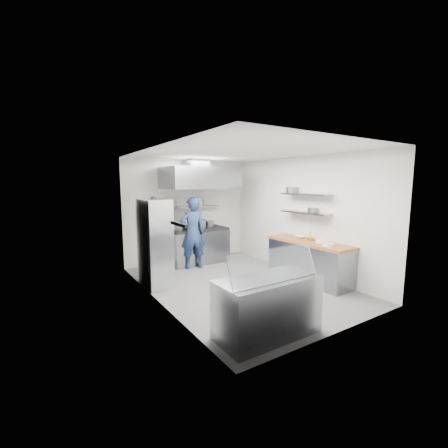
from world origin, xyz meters
TOP-DOWN VIEW (x-y plane):
  - floor at (0.00, 0.00)m, footprint 5.00×5.00m
  - ceiling at (0.00, 0.00)m, footprint 5.00×5.00m
  - wall_back at (0.00, 2.50)m, footprint 3.60×2.80m
  - wall_front at (0.00, -2.50)m, footprint 3.60×2.80m
  - wall_left at (-1.80, 0.00)m, footprint 2.80×5.00m
  - wall_right at (1.80, 0.00)m, footprint 2.80×5.00m
  - gas_range at (0.10, 2.10)m, footprint 1.60×0.80m
  - cooktop at (0.10, 2.10)m, footprint 1.57×0.78m
  - stock_pot_left at (-0.46, 2.01)m, footprint 0.31×0.31m
  - stock_pot_mid at (0.10, 1.98)m, footprint 0.33×0.33m
  - stock_pot_right at (0.52, 2.18)m, footprint 0.28×0.28m
  - over_range_shelf at (0.10, 2.34)m, footprint 1.60×0.30m
  - shelf_pot_a at (-0.53, 2.39)m, footprint 0.27×0.27m
  - shelf_pot_b at (0.27, 2.35)m, footprint 0.28×0.28m
  - extractor_hood at (0.10, 1.93)m, footprint 1.90×1.15m
  - hood_duct at (0.10, 2.15)m, footprint 0.55×0.55m
  - red_firebox at (-1.25, 2.44)m, footprint 0.22×0.10m
  - chef at (-0.27, 1.67)m, footprint 0.72×0.53m
  - wire_rack at (-1.53, 0.91)m, footprint 0.50×0.90m
  - rack_bin_a at (-1.53, 0.94)m, footprint 0.17×0.22m
  - rack_bin_b at (-1.53, 1.41)m, footprint 0.15×0.20m
  - rack_jar at (-1.48, 1.07)m, footprint 0.12×0.12m
  - knife_strip at (-1.78, -0.90)m, footprint 0.04×0.55m
  - prep_counter_base at (1.48, -0.60)m, footprint 0.62×2.00m
  - prep_counter_top at (1.48, -0.60)m, footprint 0.65×2.04m
  - plate_stack_a at (1.38, -1.18)m, footprint 0.22×0.22m
  - plate_stack_b at (1.55, -0.88)m, footprint 0.24×0.24m
  - copper_pan at (1.56, -0.56)m, footprint 0.17×0.17m
  - squeeze_bottle at (1.66, -0.44)m, footprint 0.06×0.06m
  - mixing_bowl at (1.57, -0.23)m, footprint 0.27×0.27m
  - wall_shelf_lower at (1.64, -0.30)m, footprint 0.30×1.30m
  - wall_shelf_upper at (1.64, -0.30)m, footprint 0.30×1.30m
  - shelf_pot_c at (1.73, -0.46)m, footprint 0.24×0.24m
  - shelf_pot_d at (1.70, 0.19)m, footprint 0.28×0.28m
  - display_case at (-0.91, -2.00)m, footprint 1.50×0.70m
  - display_glass at (-0.91, -2.12)m, footprint 1.47×0.19m

SIDE VIEW (x-z plane):
  - floor at x=0.00m, z-range 0.00..0.00m
  - prep_counter_base at x=1.48m, z-range 0.00..0.84m
  - display_case at x=-0.91m, z-range 0.00..0.85m
  - gas_range at x=0.10m, z-range 0.00..0.90m
  - rack_bin_a at x=-1.53m, z-range 0.70..0.90m
  - prep_counter_top at x=1.48m, z-range 0.84..0.90m
  - chef at x=-0.27m, z-range 0.00..1.83m
  - wire_rack at x=-1.53m, z-range 0.00..1.85m
  - mixing_bowl at x=1.57m, z-range 0.90..0.95m
  - cooktop at x=0.10m, z-range 0.90..0.96m
  - plate_stack_a at x=1.38m, z-range 0.90..0.96m
  - plate_stack_b at x=1.55m, z-range 0.90..0.96m
  - copper_pan at x=1.56m, z-range 0.90..0.96m
  - squeeze_bottle at x=1.66m, z-range 0.90..1.08m
  - stock_pot_right at x=0.52m, z-range 0.96..1.12m
  - stock_pot_left at x=-0.46m, z-range 0.96..1.16m
  - display_glass at x=-0.91m, z-range 0.86..1.28m
  - stock_pot_mid at x=0.10m, z-range 0.96..1.20m
  - rack_bin_b at x=-1.53m, z-range 1.21..1.39m
  - wall_back at x=0.00m, z-range 1.39..1.41m
  - wall_front at x=0.00m, z-range 1.39..1.41m
  - wall_left at x=-1.80m, z-range 1.39..1.41m
  - wall_right at x=1.80m, z-range 1.39..1.41m
  - red_firebox at x=-1.25m, z-range 1.29..1.55m
  - wall_shelf_lower at x=1.64m, z-range 1.48..1.52m
  - over_range_shelf at x=0.10m, z-range 1.50..1.54m
  - knife_strip at x=-1.78m, z-range 1.53..1.57m
  - shelf_pot_c at x=1.73m, z-range 1.52..1.62m
  - shelf_pot_a at x=-0.53m, z-range 1.54..1.72m
  - shelf_pot_b at x=0.27m, z-range 1.54..1.76m
  - rack_jar at x=-1.48m, z-range 1.71..1.89m
  - wall_shelf_upper at x=1.64m, z-range 1.90..1.94m
  - shelf_pot_d at x=1.70m, z-range 1.94..2.08m
  - extractor_hood at x=0.10m, z-range 2.02..2.57m
  - hood_duct at x=0.10m, z-range 2.56..2.80m
  - ceiling at x=0.00m, z-range 2.80..2.80m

